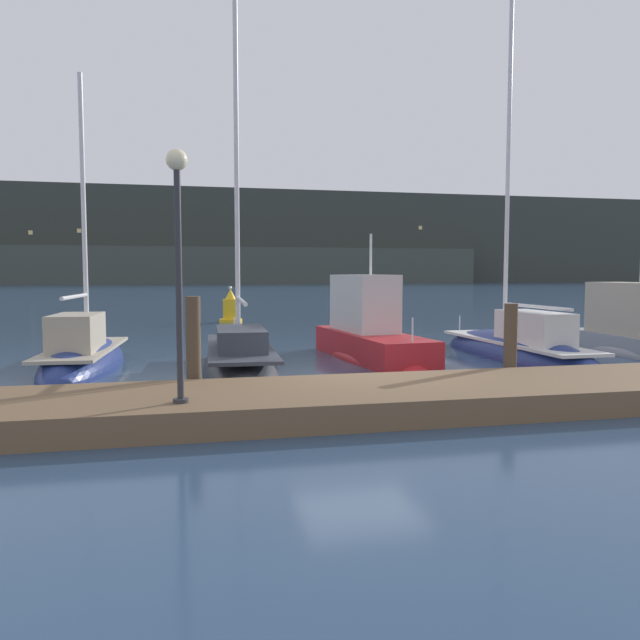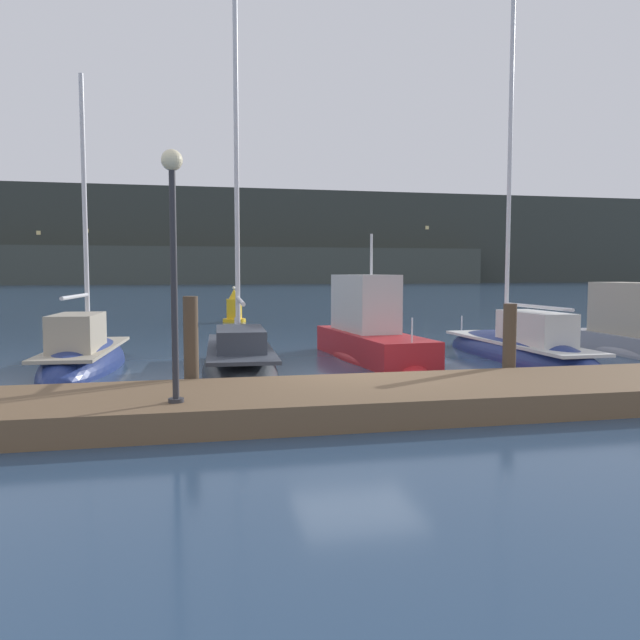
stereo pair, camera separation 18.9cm
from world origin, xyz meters
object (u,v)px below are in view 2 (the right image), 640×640
at_px(sailboat_berth_3, 239,367).
at_px(sailboat_berth_5, 518,354).
at_px(dock_lamppost, 173,234).
at_px(motorboat_berth_4, 370,342).
at_px(sailboat_berth_2, 84,363).
at_px(channel_buoy, 234,309).

bearing_deg(sailboat_berth_3, sailboat_berth_5, 4.49).
bearing_deg(dock_lamppost, sailboat_berth_3, 75.70).
bearing_deg(sailboat_berth_3, motorboat_berth_4, 22.41).
bearing_deg(sailboat_berth_3, dock_lamppost, -104.30).
xyz_separation_m(sailboat_berth_3, motorboat_berth_4, (3.82, 1.57, 0.37)).
distance_m(sailboat_berth_2, motorboat_berth_4, 7.63).
xyz_separation_m(sailboat_berth_2, motorboat_berth_4, (7.62, 0.23, 0.35)).
bearing_deg(channel_buoy, sailboat_berth_5, -65.36).
height_order(channel_buoy, dock_lamppost, dock_lamppost).
bearing_deg(dock_lamppost, motorboat_berth_4, 53.72).
xyz_separation_m(sailboat_berth_5, channel_buoy, (-6.82, 14.87, 0.49)).
height_order(sailboat_berth_3, sailboat_berth_5, sailboat_berth_5).
xyz_separation_m(sailboat_berth_5, dock_lamppost, (-9.27, -6.17, 2.86)).
distance_m(sailboat_berth_2, channel_buoy, 14.95).
distance_m(motorboat_berth_4, dock_lamppost, 9.20).
height_order(motorboat_berth_4, sailboat_berth_5, sailboat_berth_5).
distance_m(sailboat_berth_2, sailboat_berth_3, 4.04).
relative_size(sailboat_berth_3, motorboat_berth_4, 1.65).
height_order(motorboat_berth_4, dock_lamppost, dock_lamppost).
height_order(sailboat_berth_5, channel_buoy, sailboat_berth_5).
height_order(sailboat_berth_2, dock_lamppost, sailboat_berth_2).
distance_m(channel_buoy, dock_lamppost, 21.32).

